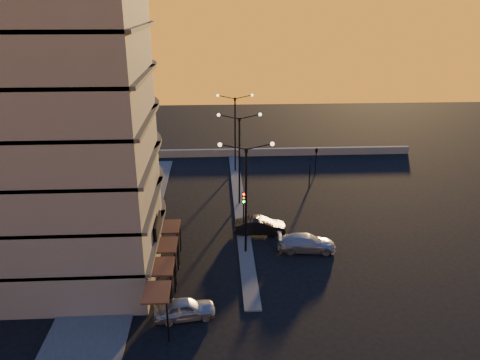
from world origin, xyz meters
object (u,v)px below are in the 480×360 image
object	(u,v)px
streetlamp_mid	(239,152)
car_hatchback	(185,309)
car_sedan	(260,226)
car_wagon	(307,243)
traffic_light_main	(244,207)

from	to	relation	value
streetlamp_mid	car_hatchback	bearing A→B (deg)	-103.92
streetlamp_mid	car_sedan	distance (m)	8.37
car_hatchback	car_wagon	size ratio (longest dim) A/B	0.83
traffic_light_main	car_sedan	xyz separation A→B (m)	(1.50, 0.48, -2.14)
streetlamp_mid	car_hatchback	size ratio (longest dim) A/B	2.37
streetlamp_mid	car_hatchback	distance (m)	19.53
car_hatchback	car_sedan	bearing A→B (deg)	-35.92
car_hatchback	car_sedan	world-z (taller)	car_sedan
streetlamp_mid	traffic_light_main	bearing A→B (deg)	-90.00
car_wagon	car_hatchback	bearing A→B (deg)	136.70
car_wagon	traffic_light_main	bearing A→B (deg)	66.88
streetlamp_mid	car_hatchback	world-z (taller)	streetlamp_mid
streetlamp_mid	car_wagon	world-z (taller)	streetlamp_mid
streetlamp_mid	traffic_light_main	size ratio (longest dim) A/B	2.24
car_sedan	car_wagon	xyz separation A→B (m)	(3.61, -3.28, -0.04)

